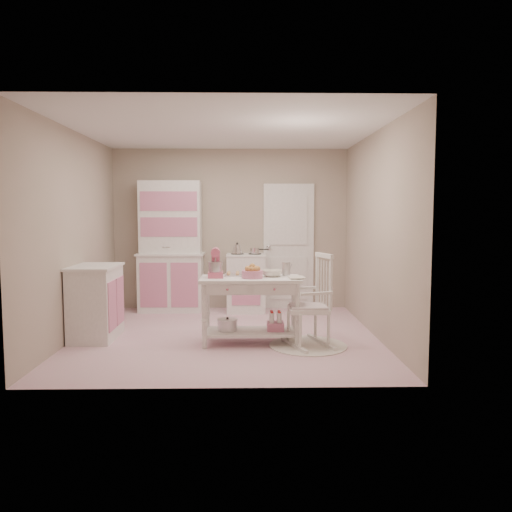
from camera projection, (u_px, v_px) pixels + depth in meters
The scene contains 14 objects.
room_shell at pixel (226, 207), 6.24m from camera, with size 3.84×3.84×2.62m.
door at pixel (289, 246), 8.17m from camera, with size 0.82×0.05×2.04m, color white.
hutch at pixel (171, 246), 7.92m from camera, with size 1.06×0.50×2.08m, color white.
stove at pixel (246, 283), 7.95m from camera, with size 0.62×0.57×0.92m, color white.
base_cabinet at pixel (96, 302), 6.23m from camera, with size 0.54×0.84×0.92m, color white.
lace_rug at pixel (308, 345), 5.90m from camera, with size 0.92×0.92×0.01m, color white.
rocking_chair at pixel (308, 300), 5.86m from camera, with size 0.48×0.72×1.10m, color white.
work_table at pixel (251, 310), 6.00m from camera, with size 1.20×0.60×0.80m, color white.
stand_mixer at pixel (216, 263), 5.97m from camera, with size 0.20×0.28×0.34m, color #CF5778.
cookie_tray at pixel (238, 275), 6.14m from camera, with size 0.34×0.24×0.02m, color silver.
bread_basket at pixel (252, 274), 5.92m from camera, with size 0.25×0.25×0.09m, color pink.
mixing_bowl at pixel (272, 273), 6.05m from camera, with size 0.25×0.25×0.08m, color silver.
metal_pitcher at pixel (286, 269), 6.13m from camera, with size 0.10×0.10×0.17m, color silver.
recipe_book at pixel (289, 278), 5.86m from camera, with size 0.18×0.24×0.02m, color silver.
Camera 1 is at (0.25, -6.27, 1.58)m, focal length 35.00 mm.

